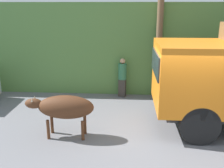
% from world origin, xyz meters
% --- Properties ---
extents(ground_plane, '(60.00, 60.00, 0.00)m').
position_xyz_m(ground_plane, '(0.00, 0.00, 0.00)').
color(ground_plane, slate).
extents(hillside_embankment, '(32.00, 6.46, 3.83)m').
position_xyz_m(hillside_embankment, '(0.00, 6.98, 1.91)').
color(hillside_embankment, '#568442').
rests_on(hillside_embankment, ground_plane).
extents(brown_cow, '(1.99, 0.68, 1.26)m').
position_xyz_m(brown_cow, '(-3.35, -0.17, 0.91)').
color(brown_cow, '#512D19').
rests_on(brown_cow, ground_plane).
extents(pedestrian_on_hill, '(0.43, 0.43, 1.63)m').
position_xyz_m(pedestrian_on_hill, '(-1.79, 3.48, 0.89)').
color(pedestrian_on_hill, '#38332D').
rests_on(pedestrian_on_hill, ground_plane).
extents(utility_pole, '(0.90, 0.25, 5.98)m').
position_xyz_m(utility_pole, '(-0.35, 3.54, 3.09)').
color(utility_pole, brown).
rests_on(utility_pole, ground_plane).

